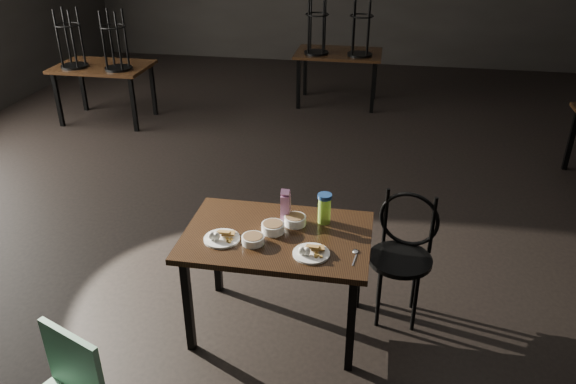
% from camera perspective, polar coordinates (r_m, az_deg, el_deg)
% --- Properties ---
extents(main_table, '(1.20, 0.80, 0.75)m').
position_cam_1_polar(main_table, '(3.65, -1.11, -5.36)').
color(main_table, black).
rests_on(main_table, ground).
extents(plate_left, '(0.23, 0.23, 0.07)m').
position_cam_1_polar(plate_left, '(3.56, -6.79, -4.56)').
color(plate_left, white).
rests_on(plate_left, main_table).
extents(plate_right, '(0.23, 0.23, 0.07)m').
position_cam_1_polar(plate_right, '(3.40, 2.34, -6.09)').
color(plate_right, white).
rests_on(plate_right, main_table).
extents(bowl_near, '(0.15, 0.15, 0.06)m').
position_cam_1_polar(bowl_near, '(3.62, -1.54, -3.61)').
color(bowl_near, white).
rests_on(bowl_near, main_table).
extents(bowl_far, '(0.15, 0.15, 0.06)m').
position_cam_1_polar(bowl_far, '(3.70, 0.72, -2.86)').
color(bowl_far, white).
rests_on(bowl_far, main_table).
extents(bowl_big, '(0.14, 0.14, 0.05)m').
position_cam_1_polar(bowl_big, '(3.51, -3.58, -4.82)').
color(bowl_big, white).
rests_on(bowl_big, main_table).
extents(juice_carton, '(0.06, 0.06, 0.23)m').
position_cam_1_polar(juice_carton, '(3.70, -0.25, -1.43)').
color(juice_carton, '#991B77').
rests_on(juice_carton, main_table).
extents(water_bottle, '(0.10, 0.10, 0.21)m').
position_cam_1_polar(water_bottle, '(3.69, 3.72, -1.64)').
color(water_bottle, '#ACEE46').
rests_on(water_bottle, main_table).
extents(spoon, '(0.04, 0.18, 0.01)m').
position_cam_1_polar(spoon, '(3.44, 6.85, -6.13)').
color(spoon, silver).
rests_on(spoon, main_table).
extents(bentwood_chair, '(0.46, 0.45, 0.91)m').
position_cam_1_polar(bentwood_chair, '(3.94, 11.63, -5.53)').
color(bentwood_chair, black).
rests_on(bentwood_chair, ground).
extents(bg_table_left, '(1.20, 0.80, 1.48)m').
position_cam_1_polar(bg_table_left, '(7.79, -18.48, 12.06)').
color(bg_table_left, black).
rests_on(bg_table_left, ground).
extents(bg_table_far, '(1.20, 0.80, 1.48)m').
position_cam_1_polar(bg_table_far, '(8.13, 5.15, 13.93)').
color(bg_table_far, black).
rests_on(bg_table_far, ground).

